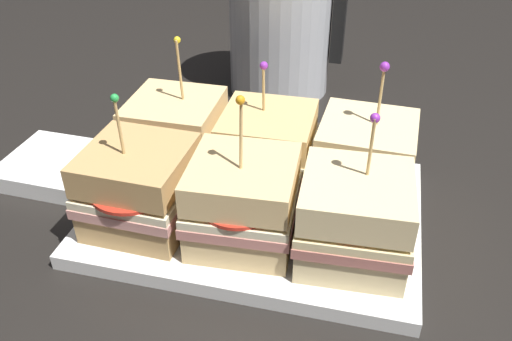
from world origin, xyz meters
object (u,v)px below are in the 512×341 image
sandwich_front_left (140,188)px  sandwich_back_right (365,159)px  sandwich_front_right (354,219)px  kettle_steel (281,18)px  sandwich_front_center (245,203)px  sandwich_back_left (176,134)px  sandwich_back_center (269,147)px  serving_platter (256,211)px  napkin_stack (54,165)px

sandwich_front_left → sandwich_back_right: (0.24, 0.12, -0.00)m
sandwich_front_right → kettle_steel: bearing=111.3°
sandwich_front_center → sandwich_front_left: bearing=-179.2°
sandwich_back_right → kettle_steel: (-0.17, 0.30, 0.06)m
sandwich_back_left → kettle_steel: kettle_steel is taller
sandwich_back_left → kettle_steel: (0.07, 0.30, 0.06)m
sandwich_back_left → sandwich_back_center: sandwich_back_left is taller
serving_platter → napkin_stack: 0.29m
sandwich_front_center → sandwich_back_left: size_ratio=0.99×
sandwich_front_left → kettle_steel: kettle_steel is taller
serving_platter → sandwich_front_center: (0.00, -0.06, 0.06)m
sandwich_back_left → kettle_steel: bearing=76.3°
sandwich_front_right → napkin_stack: size_ratio=1.31×
sandwich_front_left → sandwich_back_left: sandwich_back_left is taller
sandwich_front_left → serving_platter: bearing=26.9°
serving_platter → sandwich_front_left: sandwich_front_left is taller
sandwich_front_left → sandwich_back_center: bearing=45.0°
sandwich_back_center → sandwich_front_center: bearing=-90.1°
sandwich_back_left → sandwich_back_right: 0.24m
sandwich_front_center → sandwich_front_right: 0.11m
sandwich_front_left → napkin_stack: 0.20m
serving_platter → sandwich_front_left: bearing=-153.1°
sandwich_front_center → sandwich_front_right: sandwich_front_center is taller
sandwich_front_left → kettle_steel: 0.43m
sandwich_front_right → sandwich_back_center: 0.16m
sandwich_front_right → sandwich_back_left: bearing=153.5°
sandwich_back_left → sandwich_back_right: (0.24, -0.00, -0.00)m
sandwich_front_right → sandwich_front_center: bearing=179.8°
sandwich_front_center → sandwich_back_right: size_ratio=1.03×
sandwich_back_center → serving_platter: bearing=-92.1°
sandwich_back_left → napkin_stack: 0.18m
sandwich_back_right → serving_platter: bearing=-153.9°
napkin_stack → kettle_steel: bearing=54.2°
sandwich_back_center → sandwich_back_right: size_ratio=0.91×
sandwich_back_right → napkin_stack: bearing=-175.7°
serving_platter → sandwich_back_right: bearing=26.1°
sandwich_back_left → sandwich_back_center: 0.12m
sandwich_back_right → napkin_stack: (-0.41, -0.03, -0.05)m
sandwich_front_center → napkin_stack: (-0.29, 0.09, -0.05)m
sandwich_front_center → sandwich_back_right: 0.16m
kettle_steel → sandwich_front_right: bearing=-68.7°
sandwich_back_center → napkin_stack: (-0.29, -0.03, -0.05)m
serving_platter → sandwich_front_right: bearing=-26.4°
sandwich_back_right → kettle_steel: bearing=118.6°
kettle_steel → sandwich_back_center: bearing=-80.8°
sandwich_front_center → sandwich_back_left: (-0.12, 0.12, 0.00)m
serving_platter → sandwich_front_left: (-0.12, -0.06, 0.06)m
sandwich_front_right → kettle_steel: (-0.16, 0.42, 0.06)m
sandwich_back_left → napkin_stack: sandwich_back_left is taller
sandwich_front_right → sandwich_back_center: size_ratio=1.07×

